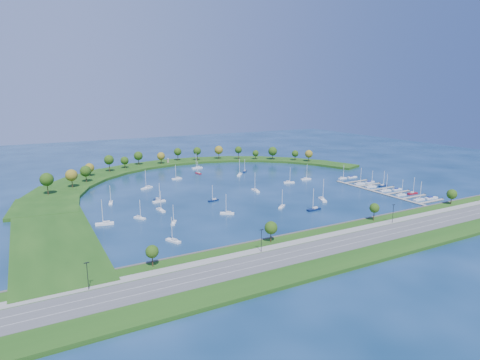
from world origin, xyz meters
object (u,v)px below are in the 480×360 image
harbor_tower (168,160)px  moored_boat_9 (159,201)px  moored_boat_20 (227,213)px  docked_boat_5 (397,189)px  moored_boat_10 (111,202)px  moored_boat_13 (174,222)px  moored_boat_1 (198,173)px  moored_boat_8 (177,178)px  moored_boat_7 (289,182)px  moored_boat_14 (173,240)px  docked_boat_2 (401,194)px  moored_boat_16 (282,206)px  docked_boat_7 (383,185)px  moored_boat_3 (240,174)px  moored_boat_4 (314,209)px  moored_boat_17 (161,210)px  docked_boat_10 (343,178)px  docked_boat_4 (385,190)px  moored_boat_2 (306,179)px  moored_boat_5 (322,199)px  moored_boat_11 (213,200)px  moored_boat_21 (255,190)px  moored_boat_0 (140,217)px  docked_boat_6 (371,186)px  dock_system (385,191)px  moored_boat_12 (197,168)px  docked_boat_1 (431,198)px  docked_boat_3 (412,193)px  moored_boat_6 (105,223)px  docked_boat_11 (352,177)px  moored_boat_19 (159,199)px  docked_boat_9 (370,182)px  docked_boat_0 (419,199)px  docked_boat_8 (360,183)px

harbor_tower → moored_boat_9: bearing=-111.1°
moored_boat_20 → docked_boat_5: 132.29m
moored_boat_10 → moored_boat_13: size_ratio=1.08×
moored_boat_1 → moored_boat_8: size_ratio=0.87×
moored_boat_7 → moored_boat_13: moored_boat_7 is taller
moored_boat_9 → docked_boat_5: bearing=-24.2°
moored_boat_14 → docked_boat_2: (163.34, 7.97, -0.02)m
moored_boat_16 → docked_boat_7: bearing=-33.0°
moored_boat_3 → moored_boat_8: (-51.57, 10.59, -0.07)m
moored_boat_4 → moored_boat_17: size_ratio=1.10×
harbor_tower → docked_boat_10: bearing=-51.6°
moored_boat_9 → docked_boat_4: (148.40, -48.72, 0.01)m
moored_boat_2 → docked_boat_5: moored_boat_2 is taller
moored_boat_5 → docked_boat_5: 65.24m
moored_boat_11 → moored_boat_13: bearing=27.8°
moored_boat_2 → moored_boat_21: size_ratio=0.93×
docked_boat_2 → moored_boat_0: bearing=174.8°
docked_boat_6 → moored_boat_13: bearing=-170.1°
moored_boat_9 → moored_boat_13: moored_boat_9 is taller
moored_boat_17 → harbor_tower: bearing=152.7°
dock_system → moored_boat_16: moored_boat_16 is taller
moored_boat_12 → docked_boat_1: size_ratio=1.55×
moored_boat_8 → docked_boat_6: (115.06, -94.62, 0.02)m
moored_boat_13 → docked_boat_3: (164.67, -18.25, 0.03)m
moored_boat_6 → docked_boat_10: 190.95m
moored_boat_5 → moored_boat_6: bearing=-75.7°
docked_boat_11 → moored_boat_19: bearing=-175.0°
moored_boat_14 → docked_boat_5: moored_boat_14 is taller
moored_boat_14 → moored_boat_7: bearing=-83.0°
moored_boat_2 → moored_boat_0: bearing=-158.9°
docked_boat_5 → docked_boat_9: docked_boat_9 is taller
moored_boat_1 → moored_boat_4: size_ratio=0.77×
moored_boat_16 → moored_boat_6: bearing=130.9°
dock_system → moored_boat_12: size_ratio=5.64×
docked_boat_3 → moored_boat_14: bearing=-174.8°
moored_boat_1 → moored_boat_11: (-25.32, -85.22, 0.01)m
moored_boat_8 → moored_boat_13: 111.05m
moored_boat_19 → docked_boat_3: size_ratio=0.86×
moored_boat_14 → moored_boat_4: bearing=-109.6°
harbor_tower → moored_boat_12: bearing=-62.5°
moored_boat_2 → moored_boat_3: moored_boat_3 is taller
moored_boat_13 → docked_boat_0: docked_boat_0 is taller
moored_boat_17 → docked_boat_1: bearing=63.3°
moored_boat_3 → moored_boat_21: bearing=21.7°
moored_boat_12 → docked_boat_4: (83.16, -142.47, -0.07)m
moored_boat_16 → docked_boat_4: docked_boat_4 is taller
moored_boat_17 → docked_boat_5: 166.66m
docked_boat_5 → docked_boat_8: bearing=113.9°
moored_boat_4 → moored_boat_8: bearing=-75.1°
moored_boat_8 → docked_boat_4: 157.91m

